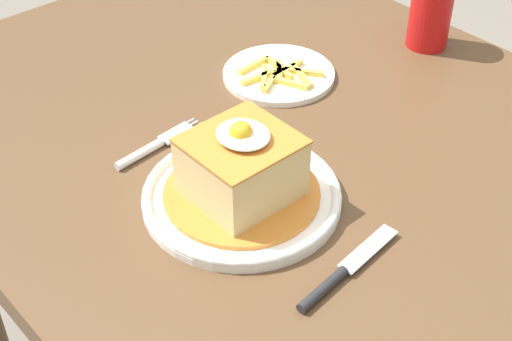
# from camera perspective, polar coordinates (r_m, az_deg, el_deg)

# --- Properties ---
(dining_table) EXTENTS (1.27, 0.85, 0.76)m
(dining_table) POSITION_cam_1_polar(r_m,az_deg,el_deg) (1.06, 4.54, -3.73)
(dining_table) COLOR brown
(dining_table) RESTS_ON ground_plane
(main_plate) EXTENTS (0.24, 0.24, 0.02)m
(main_plate) POSITION_cam_1_polar(r_m,az_deg,el_deg) (0.91, -0.94, -2.04)
(main_plate) COLOR white
(main_plate) RESTS_ON dining_table
(sandwich_meal) EXTENTS (0.19, 0.19, 0.11)m
(sandwich_meal) POSITION_cam_1_polar(r_m,az_deg,el_deg) (0.88, -0.96, -0.01)
(sandwich_meal) COLOR orange
(sandwich_meal) RESTS_ON main_plate
(fork) EXTENTS (0.03, 0.14, 0.01)m
(fork) POSITION_cam_1_polar(r_m,az_deg,el_deg) (1.00, -7.93, 1.76)
(fork) COLOR silver
(fork) RESTS_ON dining_table
(knife) EXTENTS (0.03, 0.17, 0.01)m
(knife) POSITION_cam_1_polar(r_m,az_deg,el_deg) (0.82, 6.13, -8.07)
(knife) COLOR #262628
(knife) RESTS_ON dining_table
(soda_can) EXTENTS (0.07, 0.07, 0.12)m
(soda_can) POSITION_cam_1_polar(r_m,az_deg,el_deg) (1.24, 13.16, 11.80)
(soda_can) COLOR red
(soda_can) RESTS_ON dining_table
(side_plate_fries) EXTENTS (0.17, 0.17, 0.02)m
(side_plate_fries) POSITION_cam_1_polar(r_m,az_deg,el_deg) (1.15, 1.74, 7.33)
(side_plate_fries) COLOR white
(side_plate_fries) RESTS_ON dining_table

